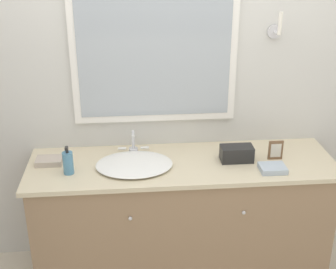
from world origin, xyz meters
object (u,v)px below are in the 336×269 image
appliance_box (237,154)px  sink_basin (134,164)px  soap_bottle (68,163)px  picture_frame (276,150)px

appliance_box → sink_basin: bearing=-178.5°
soap_bottle → sink_basin: bearing=8.1°
appliance_box → picture_frame: picture_frame is taller
appliance_box → picture_frame: (0.25, -0.00, 0.01)m
soap_bottle → appliance_box: soap_bottle is taller
sink_basin → soap_bottle: bearing=-171.9°
appliance_box → soap_bottle: bearing=-176.0°
picture_frame → appliance_box: bearing=180.0°
soap_bottle → picture_frame: (1.31, 0.07, -0.01)m
sink_basin → appliance_box: (0.66, 0.02, 0.03)m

